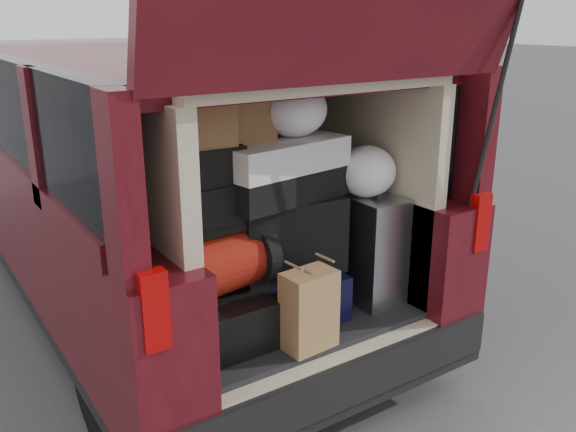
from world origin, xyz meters
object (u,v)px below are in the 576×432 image
Objects in this scene: navy_hardshell at (287,290)px; twotone_duffel at (279,170)px; backpack at (212,190)px; silver_roller at (368,248)px; black_soft_case at (287,234)px; red_duffel at (220,262)px; black_hardshell at (219,311)px; kraft_bag at (309,310)px.

twotone_duffel is at bearing -176.17° from navy_hardshell.
silver_roller is at bearing -7.96° from backpack.
silver_roller is 1.08× the size of black_soft_case.
red_duffel is 0.52m from twotone_duffel.
silver_roller is 0.69m from twotone_duffel.
backpack reaches higher than black_hardshell.
kraft_bag is 0.46m from red_duffel.
kraft_bag is (0.28, -0.34, 0.07)m from black_hardshell.
red_duffel reaches higher than navy_hardshell.
black_hardshell is 0.27m from red_duffel.
navy_hardshell is at bearing 167.38° from silver_roller.
kraft_bag reaches higher than black_hardshell.
silver_roller is 1.54× the size of kraft_bag.
navy_hardshell is 0.48m from red_duffel.
backpack is 0.60× the size of twotone_duffel.
silver_roller is at bearing -21.49° from twotone_duffel.
kraft_bag is at bearing -106.76° from navy_hardshell.
kraft_bag is 0.82× the size of red_duffel.
black_hardshell is at bearing 125.66° from kraft_bag.
backpack is at bearing 175.59° from twotone_duffel.
silver_roller is 0.89× the size of twotone_duffel.
navy_hardshell is 0.82× the size of twotone_duffel.
black_hardshell is at bearing 175.05° from silver_roller.
twotone_duffel is at bearing 1.84° from backpack.
red_duffel is 1.17× the size of backpack.
black_soft_case is (-0.45, 0.11, 0.14)m from silver_roller.
navy_hardshell is at bearing 41.61° from black_soft_case.
kraft_bag is at bearing -50.04° from backpack.
navy_hardshell is 0.92× the size of silver_roller.
black_soft_case is 0.51m from backpack.
backpack reaches higher than twotone_duffel.
black_soft_case is (-0.00, -0.00, 0.31)m from navy_hardshell.
backpack is at bearing -168.02° from black_soft_case.
kraft_bag is (-0.12, -0.36, 0.07)m from navy_hardshell.
twotone_duffel is (0.35, 0.04, 0.38)m from red_duffel.
twotone_duffel is (-0.05, -0.00, 0.64)m from navy_hardshell.
backpack reaches higher than silver_roller.
black_soft_case is at bearing -144.68° from navy_hardshell.
red_duffel is at bearing 177.87° from twotone_duffel.
navy_hardshell is 0.74m from backpack.
black_soft_case is at bearing 2.11° from black_hardshell.
twotone_duffel is (-0.49, 0.11, 0.47)m from silver_roller.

